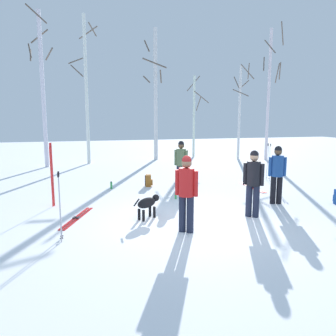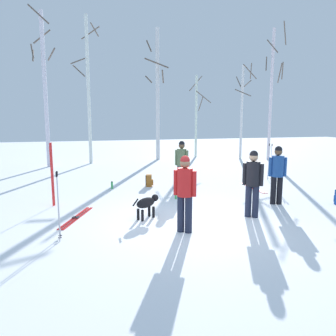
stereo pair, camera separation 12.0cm
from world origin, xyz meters
TOP-DOWN VIEW (x-y plane):
  - ground_plane at (0.00, 0.00)m, footprint 60.00×60.00m
  - person_0 at (3.09, 1.04)m, footprint 0.50×0.34m
  - person_1 at (1.75, 0.08)m, footprint 0.44×0.35m
  - person_2 at (-0.25, -0.52)m, footprint 0.44×0.34m
  - person_3 at (1.03, 3.81)m, footprint 0.41×0.38m
  - dog at (-0.86, 0.67)m, footprint 0.77×0.54m
  - ski_pair_planted_0 at (-3.25, 2.51)m, footprint 0.07×0.14m
  - ski_pair_lying_0 at (3.56, 3.21)m, footprint 0.22×1.84m
  - ski_pair_lying_1 at (-2.60, 1.15)m, footprint 0.85×1.77m
  - ski_poles_0 at (-2.90, -0.31)m, footprint 0.07×0.23m
  - ski_poles_1 at (4.96, 4.36)m, footprint 0.07×0.28m
  - backpack_1 at (-0.03, 4.44)m, footprint 0.32×0.30m
  - water_bottle_0 at (0.39, 2.36)m, footprint 0.07×0.07m
  - water_bottle_1 at (-1.41, 4.37)m, footprint 0.08×0.08m
  - birch_tree_1 at (-4.12, 10.62)m, footprint 1.23×1.22m
  - birch_tree_2 at (-1.96, 11.32)m, footprint 1.62×1.65m
  - birch_tree_3 at (2.07, 12.07)m, footprint 1.35×1.42m
  - birch_tree_4 at (4.82, 12.79)m, footprint 1.23×1.41m
  - birch_tree_5 at (7.16, 11.06)m, footprint 1.37×1.24m
  - birch_tree_6 at (8.59, 10.19)m, footprint 1.41×1.41m

SIDE VIEW (x-z plane):
  - ground_plane at x=0.00m, z-range 0.00..0.00m
  - ski_pair_lying_1 at x=-2.60m, z-range -0.01..0.03m
  - ski_pair_lying_0 at x=3.56m, z-range -0.01..0.03m
  - water_bottle_0 at x=0.39m, z-range -0.01..0.21m
  - water_bottle_1 at x=-1.41m, z-range -0.01..0.26m
  - backpack_1 at x=-0.03m, z-range -0.01..0.43m
  - dog at x=-0.86m, z-range 0.10..0.67m
  - ski_poles_0 at x=-2.90m, z-range 0.05..1.49m
  - ski_poles_1 at x=4.96m, z-range 0.05..1.55m
  - ski_pair_planted_0 at x=-3.25m, z-range -0.01..1.82m
  - person_0 at x=3.09m, z-range 0.12..1.84m
  - person_1 at x=1.75m, z-range 0.12..1.84m
  - person_2 at x=-0.25m, z-range 0.12..1.84m
  - person_3 at x=1.03m, z-range 0.12..1.84m
  - birch_tree_4 at x=4.82m, z-range 0.10..5.34m
  - birch_tree_5 at x=7.16m, z-range 0.18..5.89m
  - birch_tree_3 at x=2.07m, z-range 0.12..7.85m
  - birch_tree_6 at x=8.59m, z-range 0.13..7.95m
  - birch_tree_1 at x=-4.12m, z-range 0.15..7.99m
  - birch_tree_2 at x=-1.96m, z-range 0.15..8.08m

